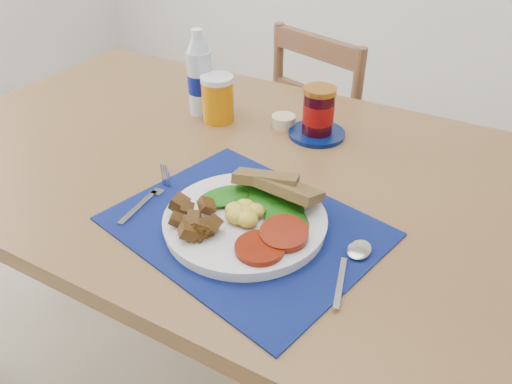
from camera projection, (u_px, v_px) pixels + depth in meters
table at (215, 185)px, 1.17m from camera, size 1.40×0.90×0.75m
chair_far at (330, 122)px, 1.74m from camera, size 0.48×0.47×1.05m
placemat at (245, 226)px, 0.91m from camera, size 0.53×0.45×0.00m
breakfast_plate at (241, 217)px, 0.90m from camera, size 0.29×0.29×0.07m
fork at (151, 197)px, 0.98m from camera, size 0.03×0.17×0.00m
spoon at (353, 260)px, 0.83m from camera, size 0.04×0.17×0.00m
water_bottle at (200, 78)px, 1.25m from camera, size 0.06×0.06×0.22m
juice_glass at (218, 100)px, 1.24m from camera, size 0.08×0.08×0.11m
ramekin at (284, 121)px, 1.23m from camera, size 0.06×0.06×0.03m
jam_on_saucer at (318, 115)px, 1.17m from camera, size 0.14×0.14×0.12m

